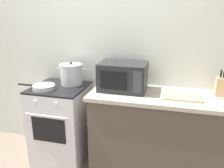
% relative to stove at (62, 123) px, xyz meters
% --- Properties ---
extents(back_wall, '(4.40, 0.10, 2.50)m').
position_rel_stove_xyz_m(back_wall, '(0.65, 0.37, 0.79)').
color(back_wall, silver).
rests_on(back_wall, ground_plane).
extents(lower_cabinet_right, '(1.64, 0.56, 0.88)m').
position_rel_stove_xyz_m(lower_cabinet_right, '(1.25, 0.02, -0.02)').
color(lower_cabinet_right, '#4C4238').
rests_on(lower_cabinet_right, ground_plane).
extents(countertop_right, '(1.70, 0.60, 0.04)m').
position_rel_stove_xyz_m(countertop_right, '(1.25, 0.02, 0.44)').
color(countertop_right, '#ADA393').
rests_on(countertop_right, lower_cabinet_right).
extents(stove, '(0.60, 0.64, 0.92)m').
position_rel_stove_xyz_m(stove, '(0.00, 0.00, 0.00)').
color(stove, silver).
rests_on(stove, ground_plane).
extents(stock_pot, '(0.34, 0.26, 0.27)m').
position_rel_stove_xyz_m(stock_pot, '(0.10, 0.12, 0.58)').
color(stock_pot, '#B8B8BD').
rests_on(stock_pot, stove).
extents(frying_pan, '(0.44, 0.24, 0.05)m').
position_rel_stove_xyz_m(frying_pan, '(-0.12, -0.13, 0.48)').
color(frying_pan, '#B8B8BD').
rests_on(frying_pan, stove).
extents(microwave, '(0.50, 0.37, 0.30)m').
position_rel_stove_xyz_m(microwave, '(0.73, 0.08, 0.61)').
color(microwave, '#232326').
rests_on(microwave, countertop_right).
extents(cutting_board, '(0.36, 0.26, 0.02)m').
position_rel_stove_xyz_m(cutting_board, '(1.36, 0.00, 0.47)').
color(cutting_board, tan).
rests_on(cutting_board, countertop_right).
extents(knife_block, '(0.13, 0.10, 0.27)m').
position_rel_stove_xyz_m(knife_block, '(1.73, 0.14, 0.56)').
color(knife_block, tan).
rests_on(knife_block, countertop_right).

